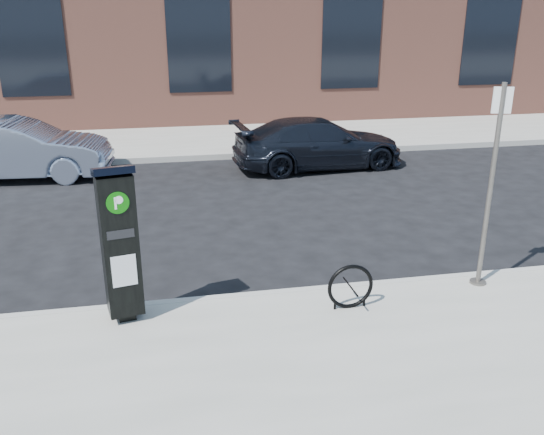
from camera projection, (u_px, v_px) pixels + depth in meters
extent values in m
plane|color=black|center=(271.00, 301.00, 7.93)|extent=(120.00, 120.00, 0.00)
cube|color=gray|center=(198.00, 117.00, 20.82)|extent=(60.00, 12.00, 0.15)
cube|color=#9E9B93|center=(271.00, 297.00, 7.89)|extent=(60.00, 0.12, 0.16)
cube|color=#9E9B93|center=(214.00, 157.00, 15.30)|extent=(60.00, 0.12, 0.16)
cube|color=#945543|center=(188.00, 2.00, 22.24)|extent=(28.00, 10.00, 8.00)
cube|color=black|center=(30.00, 37.00, 17.06)|extent=(2.00, 0.06, 3.50)
cube|color=black|center=(199.00, 35.00, 17.95)|extent=(2.00, 0.06, 3.50)
cube|color=black|center=(352.00, 34.00, 18.84)|extent=(2.00, 0.06, 3.50)
cube|color=black|center=(491.00, 33.00, 19.74)|extent=(2.00, 0.06, 3.50)
cube|color=black|center=(127.00, 314.00, 7.20)|extent=(0.25, 0.25, 0.10)
cube|color=black|center=(120.00, 245.00, 6.88)|extent=(0.48, 0.44, 1.76)
cube|color=black|center=(112.00, 171.00, 6.56)|extent=(0.53, 0.49, 0.16)
cylinder|color=#085107|center=(118.00, 203.00, 6.52)|extent=(0.26, 0.07, 0.26)
cube|color=white|center=(118.00, 203.00, 6.52)|extent=(0.09, 0.03, 0.15)
cube|color=silver|center=(124.00, 271.00, 6.81)|extent=(0.29, 0.07, 0.39)
cube|color=black|center=(121.00, 234.00, 6.65)|extent=(0.31, 0.07, 0.10)
cylinder|color=#4B4742|center=(478.00, 282.00, 8.12)|extent=(0.22, 0.22, 0.03)
cylinder|color=#4B4742|center=(490.00, 189.00, 7.65)|extent=(0.07, 0.07, 2.78)
cube|color=silver|center=(502.00, 100.00, 7.25)|extent=(0.24, 0.09, 0.33)
torus|color=black|center=(350.00, 287.00, 7.36)|extent=(0.61, 0.07, 0.61)
cylinder|color=black|center=(335.00, 305.00, 7.40)|extent=(0.03, 0.03, 0.12)
cylinder|color=black|center=(364.00, 302.00, 7.48)|extent=(0.03, 0.03, 0.12)
imported|color=#828FA6|center=(16.00, 150.00, 13.40)|extent=(4.35, 1.82, 1.40)
imported|color=black|center=(318.00, 143.00, 14.39)|extent=(4.43, 2.11, 1.25)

